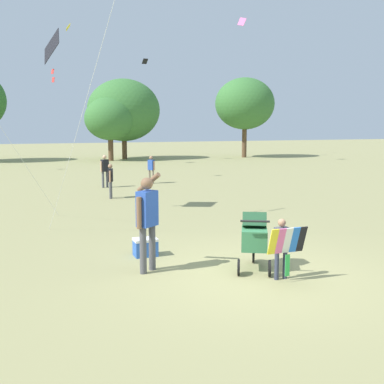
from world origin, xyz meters
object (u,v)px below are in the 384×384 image
Objects in this scene: person_red_shirt at (105,168)px; person_sitting_far at (110,178)px; cooler_box at (145,247)px; person_couple_left at (151,167)px; person_adult_flyer at (147,215)px; child_with_butterfly_kite at (283,243)px; kite_orange_delta at (50,50)px; stroller at (254,235)px.

person_sitting_far is at bearing -96.67° from person_red_shirt.
person_sitting_far reaches higher than cooler_box.
person_couple_left is (2.47, 3.60, -0.00)m from person_sitting_far.
cooler_box is (-0.80, -7.55, -0.53)m from person_sitting_far.
person_red_shirt is (1.37, 11.49, -0.21)m from person_adult_flyer.
child_with_butterfly_kite is at bearing -51.74° from cooler_box.
cooler_box is (-1.73, 2.20, -0.44)m from child_with_butterfly_kite.
kite_orange_delta reaches higher than person_red_shirt.
person_sitting_far is 1.00× the size of person_couple_left.
person_couple_left is (4.51, 6.19, -3.82)m from kite_orange_delta.
person_sitting_far is 2.67× the size of cooler_box.
stroller is 12.01m from person_red_shirt.
person_adult_flyer is 1.57× the size of stroller.
person_couple_left is 2.67× the size of cooler_box.
cooler_box is at bearing 128.26° from child_with_butterfly_kite.
person_couple_left is at bearing 73.95° from person_adult_flyer.
person_red_shirt is at bearing 92.10° from stroller.
child_with_butterfly_kite is 0.85× the size of person_sitting_far.
person_adult_flyer is at bearing -96.83° from person_sitting_far.
person_red_shirt is 2.95× the size of cooler_box.
person_sitting_far is (2.05, 2.60, -3.82)m from kite_orange_delta.
person_adult_flyer is 12.63m from person_couple_left.
cooler_box is at bearing -96.21° from person_red_shirt.
person_adult_flyer is 1.44× the size of person_couple_left.
child_with_butterfly_kite is at bearing -31.66° from person_adult_flyer.
kite_orange_delta reaches higher than stroller.
person_red_shirt reaches higher than stroller.
person_adult_flyer is 11.57m from person_red_shirt.
kite_orange_delta reaches higher than person_sitting_far.
child_with_butterfly_kite is at bearing -84.51° from person_sitting_far.
stroller is at bearing -85.05° from person_sitting_far.
person_couple_left is at bearing 53.92° from kite_orange_delta.
kite_orange_delta is at bearing -126.08° from person_couple_left.
kite_orange_delta is (-2.98, 7.15, 3.91)m from child_with_butterfly_kite.
child_with_butterfly_kite is 0.93× the size of stroller.
person_red_shirt is 1.11× the size of person_couple_left.
person_adult_flyer is at bearing -96.79° from person_red_shirt.
person_adult_flyer reaches higher than person_sitting_far.
kite_orange_delta is 6.71m from cooler_box.
stroller reaches higher than child_with_butterfly_kite.
person_adult_flyer is at bearing 164.24° from stroller.
person_red_shirt reaches higher than person_sitting_far.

